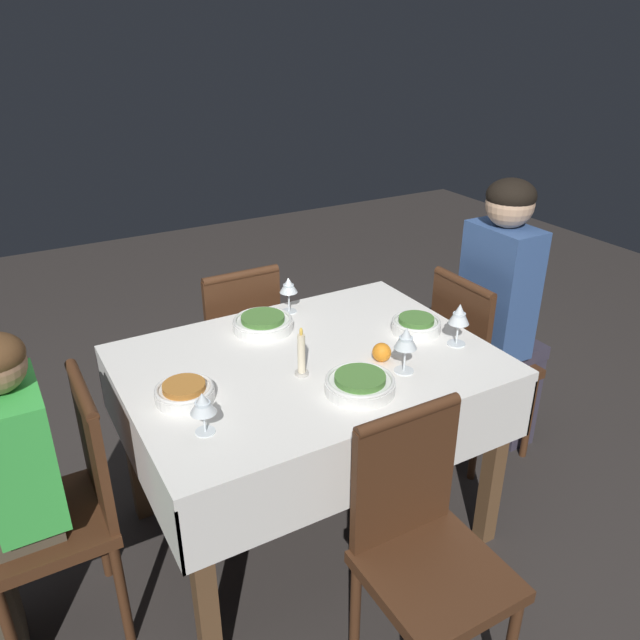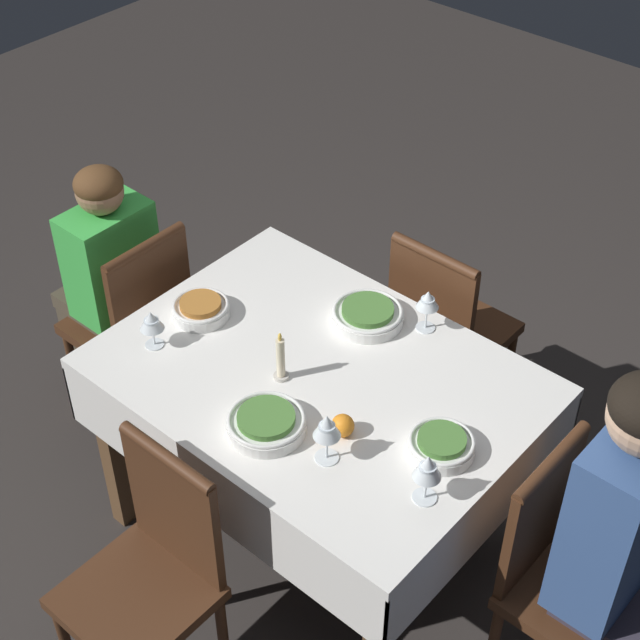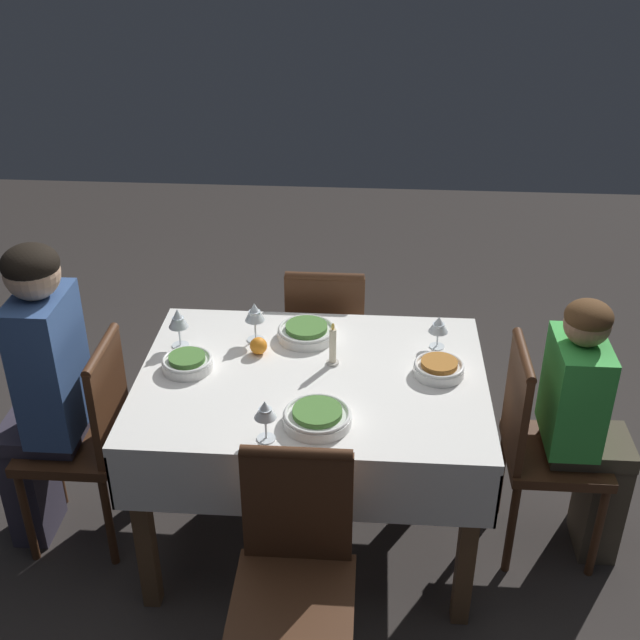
{
  "view_description": "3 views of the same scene",
  "coord_description": "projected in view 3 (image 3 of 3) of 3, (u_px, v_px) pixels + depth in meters",
  "views": [
    {
      "loc": [
        -0.89,
        -1.65,
        1.81
      ],
      "look_at": [
        0.04,
        -0.02,
        0.9
      ],
      "focal_mm": 35.0,
      "sensor_mm": 36.0,
      "label": 1
    },
    {
      "loc": [
        1.38,
        -1.58,
        2.73
      ],
      "look_at": [
        -0.03,
        0.05,
        0.91
      ],
      "focal_mm": 55.0,
      "sensor_mm": 36.0,
      "label": 2
    },
    {
      "loc": [
        -0.2,
        2.39,
        2.34
      ],
      "look_at": [
        -0.02,
        -0.1,
        0.93
      ],
      "focal_mm": 45.0,
      "sensor_mm": 36.0,
      "label": 3
    }
  ],
  "objects": [
    {
      "name": "bowl_north",
      "position": [
        317.0,
        417.0,
        2.61
      ],
      "size": [
        0.23,
        0.23,
        0.06
      ],
      "color": "white",
      "rests_on": "dining_table"
    },
    {
      "name": "candle_centerpiece",
      "position": [
        333.0,
        348.0,
        2.9
      ],
      "size": [
        0.05,
        0.05,
        0.17
      ],
      "color": "beige",
      "rests_on": "dining_table"
    },
    {
      "name": "bowl_south",
      "position": [
        306.0,
        332.0,
        3.08
      ],
      "size": [
        0.22,
        0.22,
        0.06
      ],
      "color": "white",
      "rests_on": "dining_table"
    },
    {
      "name": "bowl_east",
      "position": [
        187.0,
        362.0,
        2.89
      ],
      "size": [
        0.18,
        0.18,
        0.06
      ],
      "color": "white",
      "rests_on": "dining_table"
    },
    {
      "name": "dining_table",
      "position": [
        312.0,
        399.0,
        2.92
      ],
      "size": [
        1.25,
        0.92,
        0.75
      ],
      "color": "white",
      "rests_on": "ground_plane"
    },
    {
      "name": "chair_south",
      "position": [
        326.0,
        341.0,
        3.58
      ],
      "size": [
        0.37,
        0.37,
        0.88
      ],
      "color": "#472816",
      "rests_on": "ground_plane"
    },
    {
      "name": "ground_plane",
      "position": [
        313.0,
        532.0,
        3.24
      ],
      "size": [
        8.0,
        8.0,
        0.0
      ],
      "primitive_type": "plane",
      "color": "#332D2B"
    },
    {
      "name": "orange_fruit",
      "position": [
        258.0,
        346.0,
        2.98
      ],
      "size": [
        0.07,
        0.07,
        0.07
      ],
      "primitive_type": "sphere",
      "color": "orange",
      "rests_on": "dining_table"
    },
    {
      "name": "bowl_west",
      "position": [
        439.0,
        368.0,
        2.86
      ],
      "size": [
        0.18,
        0.18,
        0.06
      ],
      "color": "white",
      "rests_on": "dining_table"
    },
    {
      "name": "chair_north",
      "position": [
        294.0,
        572.0,
        2.4
      ],
      "size": [
        0.37,
        0.37,
        0.88
      ],
      "rotation": [
        0.0,
        0.0,
        3.14
      ],
      "color": "#472816",
      "rests_on": "ground_plane"
    },
    {
      "name": "wine_glass_east",
      "position": [
        178.0,
        320.0,
        2.99
      ],
      "size": [
        0.07,
        0.07,
        0.16
      ],
      "color": "white",
      "rests_on": "dining_table"
    },
    {
      "name": "wine_glass_north",
      "position": [
        265.0,
        411.0,
        2.49
      ],
      "size": [
        0.07,
        0.07,
        0.15
      ],
      "color": "white",
      "rests_on": "dining_table"
    },
    {
      "name": "person_adult_denim",
      "position": [
        41.0,
        384.0,
        2.9
      ],
      "size": [
        0.34,
        0.3,
        1.26
      ],
      "rotation": [
        0.0,
        0.0,
        1.57
      ],
      "color": "#383342",
      "rests_on": "ground_plane"
    },
    {
      "name": "chair_east",
      "position": [
        87.0,
        433.0,
        3.0
      ],
      "size": [
        0.37,
        0.37,
        0.88
      ],
      "rotation": [
        0.0,
        0.0,
        1.57
      ],
      "color": "#472816",
      "rests_on": "ground_plane"
    },
    {
      "name": "wine_glass_south",
      "position": [
        255.0,
        313.0,
        3.02
      ],
      "size": [
        0.08,
        0.08,
        0.16
      ],
      "color": "white",
      "rests_on": "dining_table"
    },
    {
      "name": "wine_glass_west",
      "position": [
        439.0,
        325.0,
        2.99
      ],
      "size": [
        0.07,
        0.07,
        0.13
      ],
      "color": "white",
      "rests_on": "dining_table"
    },
    {
      "name": "person_child_green",
      "position": [
        586.0,
        422.0,
        2.89
      ],
      "size": [
        0.33,
        0.3,
        1.08
      ],
      "rotation": [
        0.0,
        0.0,
        -1.57
      ],
      "color": "#4C4233",
      "rests_on": "ground_plane"
    },
    {
      "name": "chair_west",
      "position": [
        540.0,
        441.0,
        2.95
      ],
      "size": [
        0.37,
        0.37,
        0.88
      ],
      "rotation": [
        0.0,
        0.0,
        -1.57
      ],
      "color": "#472816",
      "rests_on": "ground_plane"
    }
  ]
}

